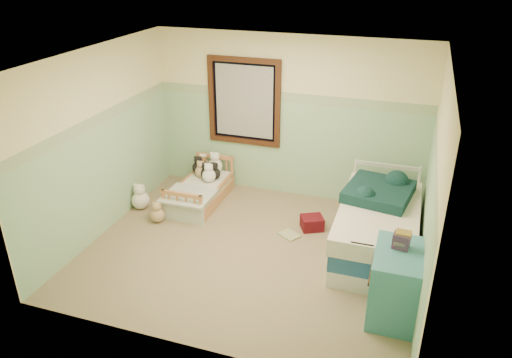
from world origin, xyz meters
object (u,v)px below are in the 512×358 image
(toddler_bed_frame, at_px, (200,197))
(twin_bed_frame, at_px, (375,245))
(red_pillow, at_px, (312,223))
(plush_floor_tan, at_px, (157,215))
(plush_floor_cream, at_px, (141,200))
(floor_book, at_px, (289,235))
(dresser, at_px, (395,283))

(toddler_bed_frame, xyz_separation_m, twin_bed_frame, (2.73, -0.57, 0.03))
(red_pillow, bearing_deg, toddler_bed_frame, 172.20)
(plush_floor_tan, bearing_deg, plush_floor_cream, 147.18)
(plush_floor_tan, bearing_deg, twin_bed_frame, 3.67)
(twin_bed_frame, distance_m, floor_book, 1.16)
(toddler_bed_frame, bearing_deg, red_pillow, -7.80)
(dresser, bearing_deg, plush_floor_tan, 164.23)
(toddler_bed_frame, distance_m, dresser, 3.49)
(toddler_bed_frame, bearing_deg, plush_floor_tan, -113.45)
(toddler_bed_frame, distance_m, twin_bed_frame, 2.79)
(toddler_bed_frame, height_order, dresser, dresser)
(red_pillow, bearing_deg, floor_book, -131.00)
(toddler_bed_frame, bearing_deg, plush_floor_cream, -148.04)
(floor_book, bearing_deg, dresser, -5.90)
(red_pillow, bearing_deg, plush_floor_cream, -174.95)
(floor_book, bearing_deg, plush_floor_tan, -140.26)
(plush_floor_cream, height_order, dresser, dresser)
(toddler_bed_frame, xyz_separation_m, red_pillow, (1.83, -0.25, 0.01))
(plush_floor_cream, bearing_deg, floor_book, -1.41)
(toddler_bed_frame, height_order, red_pillow, red_pillow)
(plush_floor_tan, bearing_deg, floor_book, 6.72)
(toddler_bed_frame, distance_m, red_pillow, 1.84)
(twin_bed_frame, xyz_separation_m, floor_book, (-1.16, 0.03, -0.10))
(toddler_bed_frame, relative_size, twin_bed_frame, 0.69)
(plush_floor_tan, height_order, dresser, dresser)
(toddler_bed_frame, height_order, plush_floor_tan, plush_floor_tan)
(plush_floor_tan, distance_m, twin_bed_frame, 3.07)
(plush_floor_tan, relative_size, red_pillow, 0.72)
(toddler_bed_frame, xyz_separation_m, dresser, (3.03, -1.71, 0.31))
(floor_book, bearing_deg, toddler_bed_frame, -165.80)
(toddler_bed_frame, xyz_separation_m, plush_floor_cream, (-0.77, -0.48, 0.05))
(red_pillow, bearing_deg, twin_bed_frame, -19.19)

